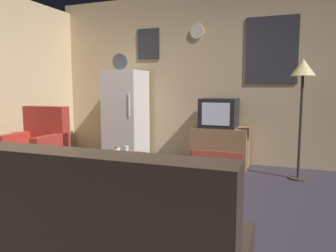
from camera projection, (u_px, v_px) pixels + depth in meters
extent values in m
plane|color=#2D2833|center=(133.00, 210.00, 3.21)|extent=(12.00, 12.00, 0.00)
cube|color=#D1B284|center=(199.00, 78.00, 5.33)|extent=(5.20, 0.10, 2.75)
cube|color=#333338|center=(272.00, 50.00, 4.82)|extent=(0.76, 0.02, 1.00)
cube|color=#333338|center=(149.00, 44.00, 5.51)|extent=(0.40, 0.02, 0.52)
cylinder|color=silver|center=(197.00, 32.00, 5.19)|extent=(0.22, 0.03, 0.22)
cube|color=silver|center=(126.00, 116.00, 5.38)|extent=(0.60, 0.60, 1.50)
cylinder|color=silver|center=(129.00, 105.00, 5.00)|extent=(0.02, 0.02, 0.36)
cylinder|color=#4C4C51|center=(120.00, 62.00, 5.22)|extent=(0.26, 0.04, 0.26)
cube|color=#8E6642|center=(220.00, 147.00, 4.95)|extent=(0.84, 0.52, 0.62)
cube|color=#AD4733|center=(217.00, 156.00, 4.71)|extent=(0.76, 0.01, 0.15)
cube|color=black|center=(219.00, 113.00, 4.90)|extent=(0.54, 0.50, 0.44)
cube|color=silver|center=(216.00, 114.00, 4.66)|extent=(0.41, 0.01, 0.33)
cylinder|color=#332D28|center=(298.00, 178.00, 4.31)|extent=(0.24, 0.24, 0.02)
cylinder|color=#332D28|center=(300.00, 127.00, 4.23)|extent=(0.04, 0.04, 1.40)
cone|color=#F2D18C|center=(303.00, 67.00, 4.14)|extent=(0.32, 0.32, 0.22)
cylinder|color=#8E6642|center=(122.00, 193.00, 3.68)|extent=(0.72, 0.72, 0.04)
cylinder|color=#8E6642|center=(122.00, 176.00, 3.66)|extent=(0.24, 0.24, 0.40)
cylinder|color=#8E6642|center=(121.00, 158.00, 3.64)|extent=(0.72, 0.72, 0.04)
cylinder|color=silver|center=(126.00, 153.00, 3.49)|extent=(0.05, 0.05, 0.15)
cylinder|color=silver|center=(117.00, 152.00, 3.68)|extent=(0.08, 0.08, 0.09)
cylinder|color=tan|center=(115.00, 152.00, 3.68)|extent=(0.08, 0.08, 0.09)
cube|color=black|center=(110.00, 157.00, 3.54)|extent=(0.15, 0.06, 0.02)
cube|color=#A52D23|center=(34.00, 163.00, 4.34)|extent=(0.68, 0.68, 0.40)
cube|color=#A52D23|center=(46.00, 126.00, 4.53)|extent=(0.68, 0.16, 0.56)
cube|color=#A52D23|center=(17.00, 140.00, 4.41)|extent=(0.12, 0.60, 0.20)
cube|color=#A52D23|center=(50.00, 143.00, 4.21)|extent=(0.12, 0.60, 0.20)
cube|color=#38281E|center=(62.00, 203.00, 1.56)|extent=(1.70, 0.20, 0.52)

